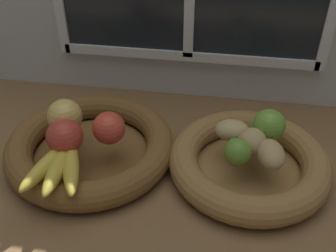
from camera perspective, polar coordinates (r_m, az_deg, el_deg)
name	(u,v)px	position (r cm, az deg, el deg)	size (l,w,h in cm)	color
ground_plane	(171,170)	(87.36, 0.48, -6.21)	(140.00, 90.00, 3.00)	brown
fruit_bowl_left	(91,145)	(88.47, -10.86, -2.71)	(36.12, 36.12, 5.91)	brown
fruit_bowl_right	(249,161)	(84.57, 11.39, -4.94)	(32.92, 32.92, 5.91)	olive
apple_red_right	(109,128)	(81.84, -8.41, -0.29)	(6.73, 6.73, 6.73)	#CC422D
apple_red_front	(65,137)	(80.83, -14.48, -1.49)	(7.25, 7.25, 7.25)	#B73828
apple_golden_left	(65,116)	(86.49, -14.45, 1.34)	(7.34, 7.34, 7.34)	#DBB756
banana_bunch_front	(59,164)	(77.98, -15.18, -5.30)	(12.06, 17.00, 2.99)	gold
potato_oblong	(232,130)	(83.46, 9.11, -0.62)	(7.11, 5.34, 4.22)	tan
potato_small	(271,154)	(78.83, 14.41, -3.89)	(7.56, 5.20, 4.50)	tan
potato_large	(252,140)	(81.02, 11.86, -1.96)	(6.19, 5.67, 4.98)	tan
lime_near	(237,152)	(77.40, 9.83, -3.60)	(5.35, 5.35, 5.35)	olive
lime_far	(269,125)	(84.24, 14.13, 0.09)	(6.73, 6.73, 6.73)	#6B9E33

